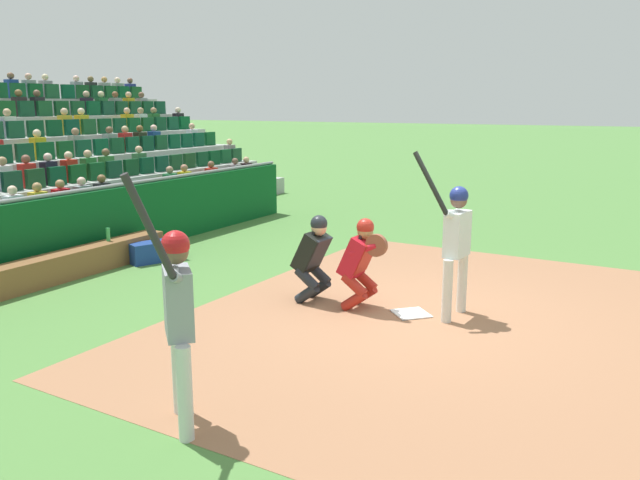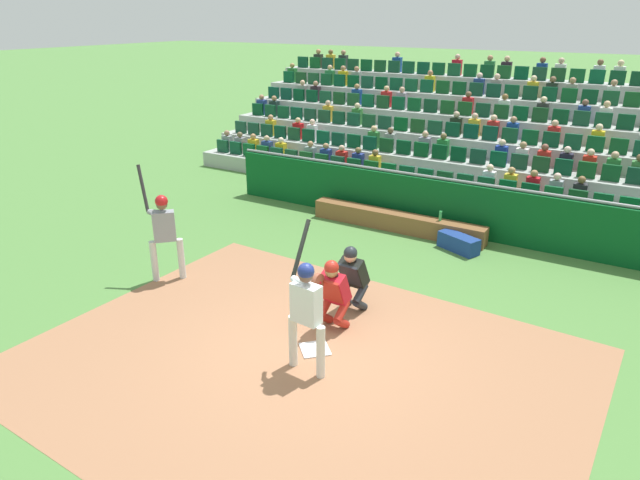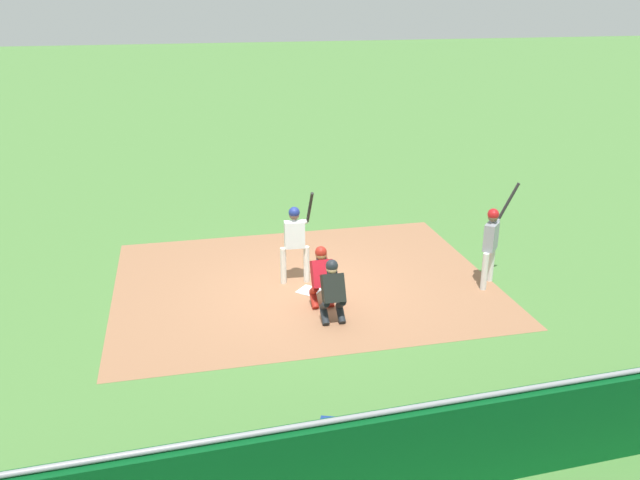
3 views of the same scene
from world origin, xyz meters
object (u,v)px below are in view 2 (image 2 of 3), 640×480
object	(u,v)px
home_plate_umpire	(352,275)
catcher_crouching	(333,290)
home_plate_marker	(315,349)
batter_at_plate	(306,305)
equipment_duffel_bag	(459,243)
on_deck_batter	(164,228)
water_bottle_on_bench	(440,216)
dugout_bench	(396,221)

from	to	relation	value
home_plate_umpire	catcher_crouching	bearing A→B (deg)	91.39
home_plate_marker	batter_at_plate	xyz separation A→B (m)	(-0.17, 0.52, 1.07)
home_plate_marker	catcher_crouching	xyz separation A→B (m)	(0.10, -0.70, 0.70)
equipment_duffel_bag	on_deck_batter	world-z (taller)	on_deck_batter
water_bottle_on_bench	on_deck_batter	world-z (taller)	on_deck_batter
home_plate_marker	equipment_duffel_bag	world-z (taller)	equipment_duffel_bag
batter_at_plate	home_plate_umpire	xyz separation A→B (m)	(0.29, -1.95, -0.39)
on_deck_batter	catcher_crouching	bearing A→B (deg)	-179.35
home_plate_umpire	dugout_bench	world-z (taller)	home_plate_umpire
water_bottle_on_bench	home_plate_marker	bearing A→B (deg)	90.13
batter_at_plate	equipment_duffel_bag	world-z (taller)	batter_at_plate
dugout_bench	on_deck_batter	distance (m)	5.66
batter_at_plate	catcher_crouching	xyz separation A→B (m)	(0.27, -1.22, -0.36)
batter_at_plate	water_bottle_on_bench	distance (m)	6.11
batter_at_plate	home_plate_umpire	world-z (taller)	batter_at_plate
catcher_crouching	dugout_bench	world-z (taller)	catcher_crouching
batter_at_plate	water_bottle_on_bench	size ratio (longest dim) A/B	9.53
home_plate_marker	on_deck_batter	xyz separation A→B (m)	(3.84, -0.66, 1.07)
catcher_crouching	equipment_duffel_bag	xyz separation A→B (m)	(-0.72, -4.37, -0.53)
home_plate_marker	equipment_duffel_bag	size ratio (longest dim) A/B	0.46
catcher_crouching	home_plate_umpire	xyz separation A→B (m)	(0.02, -0.72, -0.02)
home_plate_marker	dugout_bench	world-z (taller)	dugout_bench
batter_at_plate	on_deck_batter	bearing A→B (deg)	-16.42
home_plate_umpire	home_plate_marker	bearing A→B (deg)	94.55
catcher_crouching	water_bottle_on_bench	xyz separation A→B (m)	(-0.08, -4.86, -0.16)
home_plate_umpire	dugout_bench	xyz separation A→B (m)	(0.98, -4.11, -0.47)
dugout_bench	on_deck_batter	size ratio (longest dim) A/B	1.93
home_plate_umpire	on_deck_batter	distance (m)	3.82
on_deck_batter	home_plate_umpire	bearing A→B (deg)	-168.38
equipment_duffel_bag	home_plate_marker	bearing A→B (deg)	105.62
catcher_crouching	batter_at_plate	bearing A→B (deg)	102.41
home_plate_marker	on_deck_batter	distance (m)	4.04
dugout_bench	home_plate_marker	bearing A→B (deg)	101.17
catcher_crouching	equipment_duffel_bag	world-z (taller)	catcher_crouching
batter_at_plate	equipment_duffel_bag	distance (m)	5.68
home_plate_marker	water_bottle_on_bench	distance (m)	5.59
on_deck_batter	water_bottle_on_bench	bearing A→B (deg)	-127.93
home_plate_marker	home_plate_umpire	distance (m)	1.58
home_plate_marker	catcher_crouching	size ratio (longest dim) A/B	0.34
equipment_duffel_bag	on_deck_batter	xyz separation A→B (m)	(4.46, 4.41, 0.91)
home_plate_marker	batter_at_plate	distance (m)	1.20
catcher_crouching	water_bottle_on_bench	world-z (taller)	catcher_crouching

